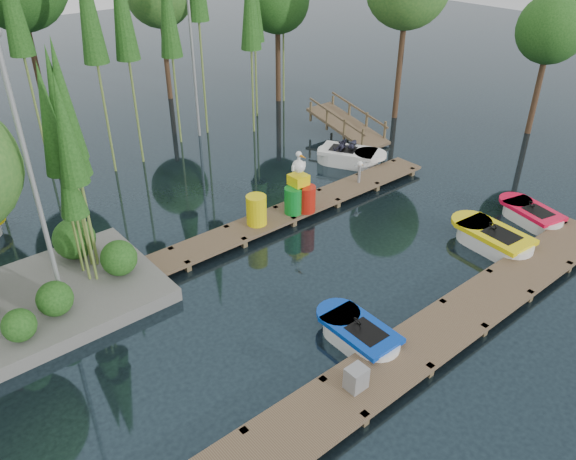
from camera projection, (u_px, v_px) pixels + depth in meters
ground_plane at (286, 275)px, 16.23m from camera, size 90.00×90.00×0.00m
near_dock at (408, 352)px, 13.14m from camera, size 18.00×1.50×0.50m
far_dock at (260, 224)px, 18.31m from camera, size 15.00×1.20×0.50m
tree_screen at (39, 10)px, 18.95m from camera, size 34.42×18.53×10.31m
lamp_island at (28, 162)px, 12.66m from camera, size 0.30×0.30×7.25m
lamp_rear at (191, 39)px, 23.49m from camera, size 0.30×0.30×7.25m
ramp at (347, 125)px, 25.16m from camera, size 1.50×3.94×1.49m
boat_blue at (359, 335)px, 13.65m from camera, size 1.15×2.45×0.82m
boat_red at (531, 215)px, 18.78m from camera, size 1.60×2.59×0.81m
boat_yellow_near at (492, 240)px, 17.38m from camera, size 1.47×2.89×0.94m
boat_white_far at (349, 156)px, 22.85m from camera, size 2.50×3.12×1.35m
utility_cabinet at (356, 378)px, 11.99m from camera, size 0.44×0.37×0.54m
yellow_barrel at (256, 210)px, 17.94m from camera, size 0.66×0.66×0.99m
drum_cluster at (300, 193)px, 18.72m from camera, size 1.21×1.11×2.09m
seagull_post at (360, 168)px, 20.50m from camera, size 0.53×0.29×0.85m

